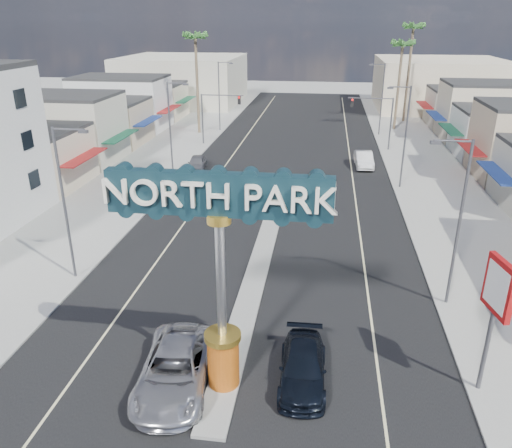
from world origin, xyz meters
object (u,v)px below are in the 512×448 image
(streetlight_r_near, at_px, (457,217))
(car_parked_left, at_px, (197,163))
(streetlight_r_far, at_px, (381,96))
(traffic_signal_right, at_px, (375,113))
(streetlight_r_mid, at_px, (404,132))
(palm_right_far, at_px, (413,32))
(suv_right, at_px, (303,367))
(palm_left_far, at_px, (195,42))
(gateway_sign, at_px, (220,260))
(car_parked_right, at_px, (364,159))
(streetlight_l_near, at_px, (66,198))
(streetlight_l_mid, at_px, (172,126))
(palm_right_mid, at_px, (402,48))
(streetlight_l_far, at_px, (220,93))
(traffic_signal_left, at_px, (217,109))
(suv_left, at_px, (175,369))
(bank_pylon_sign, at_px, (498,295))

(streetlight_r_near, xyz_separation_m, car_parked_left, (-19.43, 23.06, -4.34))
(streetlight_r_far, distance_m, car_parked_left, 27.48)
(traffic_signal_right, distance_m, streetlight_r_mid, 14.07)
(palm_right_far, height_order, suv_right, palm_right_far)
(palm_left_far, xyz_separation_m, car_parked_left, (4.00, -16.94, -10.77))
(gateway_sign, relative_size, car_parked_right, 1.93)
(streetlight_l_near, xyz_separation_m, car_parked_left, (1.43, 23.06, -4.34))
(streetlight_l_near, distance_m, streetlight_r_far, 46.90)
(streetlight_l_mid, bearing_deg, palm_right_mid, 47.97)
(streetlight_l_far, relative_size, streetlight_r_far, 1.00)
(car_parked_left, bearing_deg, streetlight_r_near, -56.54)
(palm_right_mid, bearing_deg, gateway_sign, -103.53)
(gateway_sign, distance_m, palm_right_far, 62.20)
(traffic_signal_left, relative_size, streetlight_l_near, 0.67)
(gateway_sign, distance_m, streetlight_r_far, 51.10)
(streetlight_r_near, xyz_separation_m, streetlight_r_far, (0.00, 42.00, 0.00))
(gateway_sign, bearing_deg, palm_left_far, 105.15)
(streetlight_r_near, distance_m, car_parked_left, 30.46)
(streetlight_r_near, xyz_separation_m, suv_left, (-12.43, -8.29, -4.22))
(suv_left, height_order, bank_pylon_sign, bank_pylon_sign)
(car_parked_right, bearing_deg, streetlight_l_near, -127.33)
(streetlight_r_mid, bearing_deg, palm_right_mid, 84.36)
(traffic_signal_left, height_order, car_parked_right, traffic_signal_left)
(palm_right_far, bearing_deg, car_parked_right, -105.96)
(streetlight_l_mid, bearing_deg, streetlight_l_far, 90.00)
(streetlight_r_far, xyz_separation_m, palm_left_far, (-23.43, -2.00, 6.43))
(streetlight_l_far, relative_size, palm_left_far, 0.69)
(traffic_signal_left, height_order, car_parked_left, traffic_signal_left)
(streetlight_r_far, bearing_deg, streetlight_l_mid, -133.48)
(streetlight_r_near, bearing_deg, streetlight_l_near, 180.00)
(traffic_signal_right, distance_m, streetlight_l_near, 39.26)
(streetlight_l_near, height_order, suv_left, streetlight_l_near)
(car_parked_right, bearing_deg, palm_right_mid, 71.82)
(streetlight_l_mid, height_order, bank_pylon_sign, streetlight_l_mid)
(traffic_signal_right, relative_size, car_parked_left, 1.41)
(traffic_signal_right, xyz_separation_m, streetlight_l_near, (-19.62, -33.99, 0.79))
(streetlight_l_near, xyz_separation_m, streetlight_r_near, (20.87, 0.00, 0.00))
(gateway_sign, height_order, palm_right_mid, palm_right_mid)
(streetlight_r_near, relative_size, streetlight_r_mid, 1.00)
(traffic_signal_right, relative_size, streetlight_l_mid, 0.67)
(streetlight_r_mid, bearing_deg, palm_left_far, 139.52)
(traffic_signal_left, height_order, suv_left, traffic_signal_left)
(palm_left_far, bearing_deg, streetlight_l_far, 37.92)
(streetlight_r_mid, distance_m, palm_right_mid, 26.71)
(gateway_sign, xyz_separation_m, streetlight_r_far, (10.43, 50.02, -0.86))
(traffic_signal_left, relative_size, palm_right_far, 0.43)
(gateway_sign, xyz_separation_m, streetlight_l_near, (-10.43, 8.02, -0.86))
(suv_left, height_order, car_parked_left, suv_left)
(palm_right_mid, distance_m, car_parked_left, 33.29)
(bank_pylon_sign, bearing_deg, car_parked_left, 111.27)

